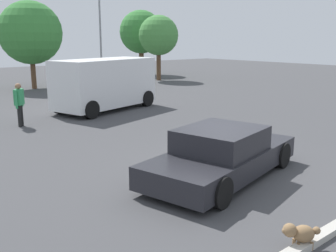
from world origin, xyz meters
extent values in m
plane|color=#424244|center=(0.00, 0.00, 0.00)|extent=(80.00, 80.00, 0.00)
cube|color=#232328|center=(-0.24, -0.22, 0.41)|extent=(4.80, 2.76, 0.51)
cube|color=#232328|center=(-0.33, -0.25, 0.94)|extent=(2.22, 2.04, 0.54)
cube|color=slate|center=(0.54, -0.05, 0.94)|extent=(0.40, 1.51, 0.45)
cube|color=slate|center=(-1.21, -0.44, 0.94)|extent=(0.40, 1.51, 0.45)
cylinder|color=black|center=(1.09, 0.95, 0.32)|extent=(0.67, 0.36, 0.64)
cylinder|color=black|center=(1.47, -0.71, 0.32)|extent=(0.67, 0.36, 0.64)
cylinder|color=black|center=(-1.94, 0.26, 0.32)|extent=(0.67, 0.36, 0.64)
cylinder|color=black|center=(-1.56, -1.40, 0.32)|extent=(0.67, 0.36, 0.64)
ellipsoid|color=olive|center=(-1.69, -3.26, 0.25)|extent=(0.44, 0.42, 0.27)
sphere|color=olive|center=(-1.88, -3.13, 0.32)|extent=(0.22, 0.22, 0.22)
sphere|color=olive|center=(-1.94, -3.09, 0.31)|extent=(0.10, 0.10, 0.10)
cylinder|color=olive|center=(-1.82, -3.26, 0.06)|extent=(0.06, 0.06, 0.13)
cylinder|color=olive|center=(-1.74, -3.14, 0.06)|extent=(0.06, 0.06, 0.13)
cylinder|color=olive|center=(-1.64, -3.38, 0.06)|extent=(0.06, 0.06, 0.13)
cylinder|color=olive|center=(-1.55, -3.25, 0.06)|extent=(0.06, 0.06, 0.13)
sphere|color=olive|center=(-1.51, -3.37, 0.29)|extent=(0.12, 0.12, 0.12)
cube|color=white|center=(2.36, 9.33, 1.27)|extent=(5.29, 3.23, 2.10)
cube|color=slate|center=(0.02, 8.68, 1.73)|extent=(0.50, 1.64, 0.84)
cylinder|color=black|center=(0.81, 7.92, 0.38)|extent=(0.80, 0.44, 0.76)
cylinder|color=black|center=(0.31, 9.73, 0.38)|extent=(0.80, 0.44, 0.76)
cylinder|color=black|center=(4.41, 8.92, 0.38)|extent=(0.80, 0.44, 0.76)
cylinder|color=black|center=(3.91, 10.73, 0.38)|extent=(0.80, 0.44, 0.76)
cylinder|color=black|center=(-1.97, 8.30, 0.41)|extent=(0.13, 0.13, 0.82)
cylinder|color=black|center=(-1.86, 8.42, 0.41)|extent=(0.13, 0.13, 0.82)
cube|color=#339959|center=(-1.91, 8.36, 1.11)|extent=(0.45, 0.46, 0.58)
cylinder|color=#339959|center=(-2.08, 8.18, 1.06)|extent=(0.09, 0.09, 0.68)
cylinder|color=#339959|center=(-1.75, 8.54, 1.06)|extent=(0.09, 0.09, 0.68)
sphere|color=#936B4C|center=(-1.91, 8.36, 1.51)|extent=(0.22, 0.22, 0.22)
cylinder|color=gray|center=(8.22, 19.60, 3.13)|extent=(0.14, 0.14, 6.25)
cylinder|color=brown|center=(12.46, 18.09, 1.16)|extent=(0.35, 0.35, 2.31)
sphere|color=#478C42|center=(12.46, 18.09, 3.46)|extent=(3.06, 3.06, 3.06)
cylinder|color=brown|center=(2.87, 19.18, 1.04)|extent=(0.32, 0.32, 2.07)
sphere|color=#387F38|center=(2.87, 19.18, 3.58)|extent=(4.01, 4.01, 4.01)
cylinder|color=brown|center=(14.31, 22.91, 1.18)|extent=(0.44, 0.44, 2.37)
sphere|color=#387F38|center=(14.31, 22.91, 3.79)|extent=(3.80, 3.80, 3.80)
camera|label=1|loc=(-6.92, -6.21, 3.23)|focal=42.03mm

